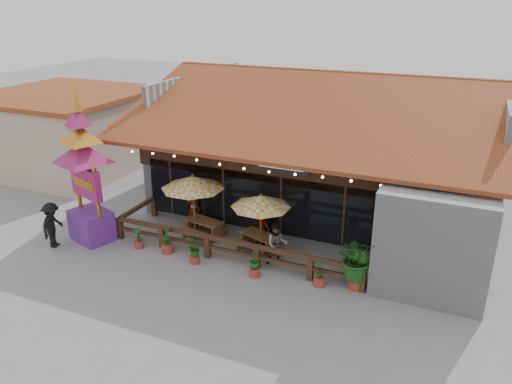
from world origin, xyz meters
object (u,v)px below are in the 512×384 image
at_px(umbrella_left, 193,183).
at_px(picnic_table_left, 204,226).
at_px(umbrella_right, 261,202).
at_px(tropical_plant, 358,259).
at_px(thai_sign_tower, 83,157).
at_px(picnic_table_right, 259,239).
at_px(pedestrian, 52,225).

bearing_deg(umbrella_left, picnic_table_left, 20.64).
bearing_deg(umbrella_right, tropical_plant, -15.22).
bearing_deg(thai_sign_tower, picnic_table_right, 15.26).
relative_size(picnic_table_left, thai_sign_tower, 0.26).
height_order(umbrella_right, picnic_table_right, umbrella_right).
distance_m(picnic_table_left, pedestrian, 5.85).
distance_m(picnic_table_right, pedestrian, 8.00).
bearing_deg(thai_sign_tower, tropical_plant, 3.39).
relative_size(umbrella_left, picnic_table_right, 1.83).
bearing_deg(picnic_table_left, pedestrian, -148.30).
xyz_separation_m(picnic_table_left, tropical_plant, (6.50, -1.36, 0.60)).
height_order(umbrella_left, tropical_plant, umbrella_left).
xyz_separation_m(picnic_table_right, tropical_plant, (4.00, -1.15, 0.62)).
height_order(picnic_table_right, thai_sign_tower, thai_sign_tower).
bearing_deg(umbrella_left, pedestrian, -147.52).
distance_m(umbrella_right, pedestrian, 8.14).
relative_size(umbrella_left, thai_sign_tower, 0.50).
height_order(umbrella_left, pedestrian, umbrella_left).
height_order(picnic_table_left, thai_sign_tower, thai_sign_tower).
bearing_deg(pedestrian, umbrella_left, -71.47).
height_order(picnic_table_left, tropical_plant, tropical_plant).
height_order(picnic_table_right, pedestrian, pedestrian).
height_order(umbrella_left, picnic_table_right, umbrella_left).
height_order(thai_sign_tower, tropical_plant, thai_sign_tower).
xyz_separation_m(thai_sign_tower, pedestrian, (-0.95, -1.08, -2.57)).
relative_size(picnic_table_right, pedestrian, 0.99).
distance_m(umbrella_left, picnic_table_right, 3.42).
bearing_deg(tropical_plant, thai_sign_tower, -176.61).
xyz_separation_m(picnic_table_left, pedestrian, (-4.96, -3.06, 0.42)).
relative_size(picnic_table_left, tropical_plant, 0.91).
xyz_separation_m(umbrella_right, pedestrian, (-7.57, -2.76, -1.19)).
distance_m(picnic_table_left, thai_sign_tower, 5.38).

